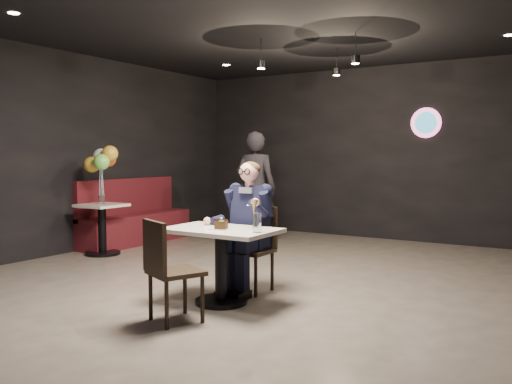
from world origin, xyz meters
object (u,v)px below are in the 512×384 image
Objects in this scene: seated_man at (251,225)px; booth_bench at (136,211)px; side_table at (102,230)px; chair_near at (176,270)px; main_table at (221,266)px; sundae_glass at (257,223)px; chair_far at (251,249)px; passerby at (256,188)px; balloon_vase at (102,199)px.

seated_man reaches higher than booth_bench.
chair_near is at bearing -32.27° from side_table.
main_table is 0.51× the size of booth_bench.
chair_near is 5.08× the size of sundae_glass.
sundae_glass reaches higher than chair_near.
chair_far is (-0.00, 0.55, 0.09)m from main_table.
passerby is at bearing 121.99° from sundae_glass.
balloon_vase is at bearing 160.08° from sundae_glass.
chair_far is at bearing 114.27° from chair_near.
booth_bench is 1.06m from side_table.
chair_far is 3.09m from side_table.
booth_bench is 1.08m from balloon_vase.
seated_man is at bearing -12.56° from side_table.
seated_man is at bearing -116.57° from chair_far.
seated_man is at bearing 127.21° from sundae_glass.
side_table is 0.45m from balloon_vase.
sundae_glass reaches higher than chair_far.
seated_man is 1.95× the size of side_table.
balloon_vase reaches higher than main_table.
side_table is (-3.02, 1.22, -0.00)m from main_table.
booth_bench reaches higher than chair_far.
booth_bench is at bearing 106.70° from balloon_vase.
chair_far is 0.50× the size of passerby.
chair_near is 0.87m from sundae_glass.
passerby is (-1.56, 3.86, 0.46)m from chair_near.
chair_near is 0.64× the size of seated_man.
main_table is at bearing 176.00° from sundae_glass.
main_table is at bearing -22.05° from balloon_vase.
seated_man is 10.09× the size of balloon_vase.
balloon_vase is (-3.46, 1.25, -0.02)m from sundae_glass.
chair_far is 5.08× the size of sundae_glass.
sundae_glass is 4.39m from booth_bench.
booth_bench is at bearing 153.25° from chair_far.
side_table is (-3.46, 1.25, -0.47)m from sundae_glass.
main_table is 3.26m from side_table.
main_table is 1.20× the size of chair_near.
seated_man reaches higher than main_table.
main_table is 0.56m from chair_far.
passerby reaches higher than side_table.
sundae_glass is 3.78m from passerby.
chair_near is at bearing -32.27° from balloon_vase.
balloon_vase is at bearing -73.30° from booth_bench.
sundae_glass is at bearing -4.00° from main_table.
seated_man is at bearing 90.00° from main_table.
chair_far is at bearing -12.56° from balloon_vase.
side_table is at bearing 167.44° from chair_far.
seated_man is 3.72m from booth_bench.
chair_near reaches higher than side_table.
chair_near reaches higher than main_table.
chair_far is at bearing 90.00° from main_table.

